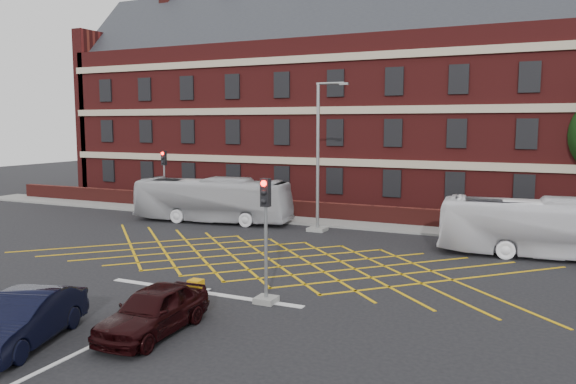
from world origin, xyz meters
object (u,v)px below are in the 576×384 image
at_px(bus_left, 212,200).
at_px(traffic_light_near, 266,252).
at_px(car_navy, 24,319).
at_px(traffic_light_far, 165,188).
at_px(utility_cabinet, 196,292).
at_px(car_maroon, 153,310).
at_px(street_lamp, 319,182).
at_px(bus_right, 550,228).
at_px(direction_signs, 175,192).

relative_size(bus_left, traffic_light_near, 2.33).
bearing_deg(car_navy, traffic_light_far, 100.72).
height_order(bus_left, traffic_light_near, traffic_light_near).
bearing_deg(car_navy, utility_cabinet, 47.06).
xyz_separation_m(car_navy, car_maroon, (2.72, 2.17, -0.02)).
bearing_deg(traffic_light_far, bus_left, -15.59).
distance_m(car_navy, street_lamp, 19.03).
bearing_deg(traffic_light_near, bus_right, 51.92).
relative_size(car_maroon, street_lamp, 0.49).
distance_m(bus_left, bus_right, 19.13).
relative_size(bus_right, street_lamp, 1.18).
distance_m(street_lamp, direction_signs, 12.17).
height_order(bus_left, direction_signs, bus_left).
distance_m(bus_right, utility_cabinet, 16.54).
bearing_deg(utility_cabinet, direction_signs, 127.86).
relative_size(car_navy, street_lamp, 0.53).
bearing_deg(street_lamp, car_maroon, -84.99).
xyz_separation_m(bus_left, direction_signs, (-4.70, 2.59, -0.01)).
bearing_deg(direction_signs, street_lamp, -12.40).
height_order(car_maroon, utility_cabinet, car_maroon).
height_order(traffic_light_near, traffic_light_far, same).
relative_size(car_maroon, traffic_light_far, 0.96).
bearing_deg(street_lamp, direction_signs, 167.60).
height_order(car_navy, utility_cabinet, car_navy).
xyz_separation_m(car_maroon, utility_cabinet, (-0.33, 2.67, -0.26)).
xyz_separation_m(traffic_light_near, utility_cabinet, (-2.02, -1.23, -1.32)).
distance_m(bus_left, street_lamp, 7.24).
xyz_separation_m(bus_right, car_maroon, (-10.50, -15.14, -0.67)).
xyz_separation_m(traffic_light_near, traffic_light_far, (-14.84, 14.10, 0.00)).
xyz_separation_m(car_navy, traffic_light_far, (-10.43, 20.16, 1.04)).
bearing_deg(direction_signs, car_navy, -63.85).
distance_m(car_maroon, traffic_light_near, 4.38).
distance_m(traffic_light_near, traffic_light_far, 20.47).
bearing_deg(bus_right, bus_left, 79.77).
bearing_deg(direction_signs, traffic_light_near, -45.86).
height_order(car_maroon, traffic_light_far, traffic_light_far).
relative_size(traffic_light_far, street_lamp, 0.51).
distance_m(car_navy, traffic_light_near, 7.57).
distance_m(traffic_light_far, street_lamp, 11.81).
relative_size(bus_right, car_maroon, 2.39).
height_order(car_navy, car_maroon, car_navy).
xyz_separation_m(street_lamp, direction_signs, (-11.80, 2.59, -1.45)).
height_order(traffic_light_far, street_lamp, street_lamp).
xyz_separation_m(traffic_light_far, direction_signs, (-0.11, 1.31, -0.39)).
xyz_separation_m(bus_right, traffic_light_near, (-8.81, -11.24, 0.39)).
bearing_deg(car_navy, street_lamp, 69.56).
height_order(traffic_light_near, street_lamp, street_lamp).
bearing_deg(car_maroon, traffic_light_near, 64.48).
relative_size(bus_right, direction_signs, 4.47).
relative_size(bus_left, traffic_light_far, 2.33).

